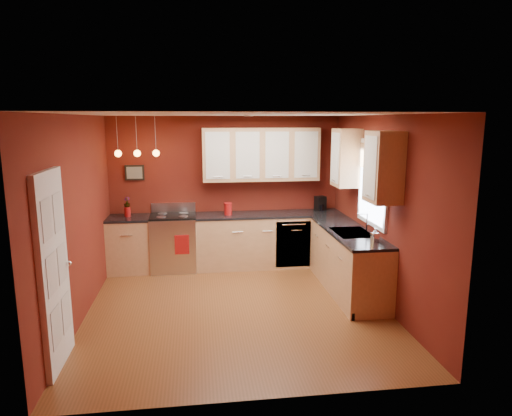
{
  "coord_description": "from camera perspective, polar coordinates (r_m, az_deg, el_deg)",
  "views": [
    {
      "loc": [
        -0.51,
        -5.85,
        2.54
      ],
      "look_at": [
        0.39,
        1.0,
        1.2
      ],
      "focal_mm": 32.0,
      "sensor_mm": 36.0,
      "label": 1
    }
  ],
  "objects": [
    {
      "name": "red_vase",
      "position": [
        7.91,
        -15.77,
        -0.47
      ],
      "size": [
        0.1,
        0.1,
        0.16
      ],
      "primitive_type": "cylinder",
      "color": "#9E1111",
      "rests_on": "counter_back_left"
    },
    {
      "name": "counter_back_right",
      "position": [
        7.91,
        1.66,
        -0.8
      ],
      "size": [
        2.54,
        0.62,
        0.04
      ],
      "primitive_type": "cube",
      "color": "black",
      "rests_on": "base_cabinets_back_right"
    },
    {
      "name": "sink",
      "position": [
        6.73,
        11.94,
        -3.19
      ],
      "size": [
        0.5,
        0.7,
        0.33
      ],
      "color": "#9A999E",
      "rests_on": "counter_right"
    },
    {
      "name": "pendant_lights",
      "position": [
        7.67,
        -14.63,
        6.69
      ],
      "size": [
        0.71,
        0.11,
        0.66
      ],
      "color": "#9A999E",
      "rests_on": "ceiling"
    },
    {
      "name": "coffee_maker",
      "position": [
        8.22,
        8.04,
        0.52
      ],
      "size": [
        0.21,
        0.21,
        0.25
      ],
      "rotation": [
        0.0,
        0.0,
        0.31
      ],
      "color": "black",
      "rests_on": "counter_back_right"
    },
    {
      "name": "base_cabinets_back_right",
      "position": [
        8.02,
        1.65,
        -4.09
      ],
      "size": [
        2.54,
        0.6,
        0.9
      ],
      "primitive_type": "cube",
      "color": "tan",
      "rests_on": "floor"
    },
    {
      "name": "counter_back_left",
      "position": [
        7.9,
        -15.65,
        -1.23
      ],
      "size": [
        0.7,
        0.62,
        0.04
      ],
      "primitive_type": "cube",
      "color": "black",
      "rests_on": "base_cabinets_back_left"
    },
    {
      "name": "floor",
      "position": [
        6.39,
        -2.37,
        -12.39
      ],
      "size": [
        4.2,
        4.2,
        0.0
      ],
      "primitive_type": "plane",
      "color": "brown",
      "rests_on": "ground"
    },
    {
      "name": "base_cabinets_right",
      "position": [
        6.99,
        11.36,
        -6.59
      ],
      "size": [
        0.6,
        2.1,
        0.9
      ],
      "primitive_type": "cube",
      "color": "tan",
      "rests_on": "floor"
    },
    {
      "name": "counter_right",
      "position": [
        6.87,
        11.51,
        -2.85
      ],
      "size": [
        0.62,
        2.1,
        0.04
      ],
      "primitive_type": "cube",
      "color": "black",
      "rests_on": "base_cabinets_right"
    },
    {
      "name": "wall_right",
      "position": [
        6.48,
        15.43,
        -0.41
      ],
      "size": [
        0.02,
        4.2,
        2.6
      ],
      "primitive_type": "cube",
      "color": "maroon",
      "rests_on": "floor"
    },
    {
      "name": "upper_cabinets_back",
      "position": [
        7.87,
        0.62,
        6.72
      ],
      "size": [
        2.0,
        0.35,
        0.9
      ],
      "primitive_type": "cube",
      "color": "tan",
      "rests_on": "wall_back"
    },
    {
      "name": "door_left_wall",
      "position": [
        5.1,
        -23.95,
        -7.21
      ],
      "size": [
        0.12,
        0.82,
        2.05
      ],
      "color": "white",
      "rests_on": "floor"
    },
    {
      "name": "red_canister",
      "position": [
        7.77,
        -3.51,
        -0.11
      ],
      "size": [
        0.14,
        0.14,
        0.21
      ],
      "color": "#9E1111",
      "rests_on": "counter_back_right"
    },
    {
      "name": "window",
      "position": [
        6.68,
        14.41,
        3.36
      ],
      "size": [
        0.06,
        1.02,
        1.22
      ],
      "color": "white",
      "rests_on": "wall_right"
    },
    {
      "name": "upper_cabinets_right",
      "position": [
        6.62,
        13.23,
        5.62
      ],
      "size": [
        0.35,
        1.95,
        0.9
      ],
      "primitive_type": "cube",
      "color": "tan",
      "rests_on": "wall_right"
    },
    {
      "name": "wall_front",
      "position": [
        3.98,
        0.23,
        -7.11
      ],
      "size": [
        4.0,
        0.02,
        2.6
      ],
      "primitive_type": "cube",
      "color": "maroon",
      "rests_on": "floor"
    },
    {
      "name": "dish_towel",
      "position": [
        7.59,
        -9.24,
        -4.55
      ],
      "size": [
        0.23,
        0.02,
        0.32
      ],
      "primitive_type": "cube",
      "color": "#9E1111",
      "rests_on": "gas_range"
    },
    {
      "name": "ceiling",
      "position": [
        5.87,
        -2.58,
        11.6
      ],
      "size": [
        4.0,
        4.2,
        0.02
      ],
      "primitive_type": "cube",
      "color": "white",
      "rests_on": "wall_back"
    },
    {
      "name": "base_cabinets_back_left",
      "position": [
        8.01,
        -15.47,
        -4.52
      ],
      "size": [
        0.7,
        0.6,
        0.9
      ],
      "primitive_type": "cube",
      "color": "tan",
      "rests_on": "floor"
    },
    {
      "name": "dishwasher_front",
      "position": [
        7.81,
        4.67,
        -4.53
      ],
      "size": [
        0.6,
        0.02,
        0.8
      ],
      "primitive_type": "cube",
      "color": "silver",
      "rests_on": "base_cabinets_back_right"
    },
    {
      "name": "wall_back",
      "position": [
        8.06,
        -3.8,
        2.14
      ],
      "size": [
        4.0,
        0.02,
        2.6
      ],
      "primitive_type": "cube",
      "color": "maroon",
      "rests_on": "floor"
    },
    {
      "name": "soap_pump",
      "position": [
        6.24,
        14.63,
        -3.29
      ],
      "size": [
        0.11,
        0.11,
        0.19
      ],
      "primitive_type": "imported",
      "rotation": [
        0.0,
        0.0,
        0.31
      ],
      "color": "white",
      "rests_on": "counter_right"
    },
    {
      "name": "wall_picture",
      "position": [
        8.04,
        -14.93,
        4.29
      ],
      "size": [
        0.32,
        0.03,
        0.26
      ],
      "primitive_type": "cube",
      "color": "black",
      "rests_on": "wall_back"
    },
    {
      "name": "flowers",
      "position": [
        7.88,
        -15.83,
        0.64
      ],
      "size": [
        0.13,
        0.13,
        0.19
      ],
      "primitive_type": "imported",
      "rotation": [
        0.0,
        0.0,
        -0.25
      ],
      "color": "#9E1111",
      "rests_on": "red_vase"
    },
    {
      "name": "gas_range",
      "position": [
        7.93,
        -10.24,
        -4.21
      ],
      "size": [
        0.76,
        0.64,
        1.11
      ],
      "color": "silver",
      "rests_on": "floor"
    },
    {
      "name": "wall_left",
      "position": [
        6.16,
        -21.35,
        -1.35
      ],
      "size": [
        0.02,
        4.2,
        2.6
      ],
      "primitive_type": "cube",
      "color": "maroon",
      "rests_on": "floor"
    }
  ]
}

